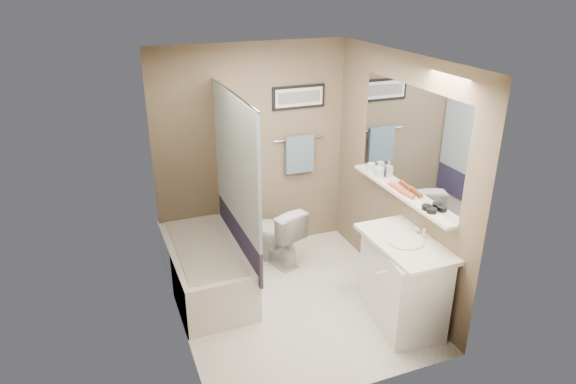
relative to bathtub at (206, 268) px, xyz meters
name	(u,v)px	position (x,y,z in m)	size (l,w,h in m)	color
ground	(293,303)	(0.75, -0.57, -0.25)	(2.50, 2.50, 0.00)	silver
ceiling	(295,61)	(0.75, -0.57, 2.13)	(2.20, 2.50, 0.04)	white
wall_back	(253,152)	(0.75, 0.66, 0.95)	(2.20, 0.04, 2.40)	brown
wall_front	(359,257)	(0.75, -1.80, 0.95)	(2.20, 0.04, 2.40)	brown
wall_left	(175,211)	(-0.33, -0.57, 0.95)	(0.04, 2.50, 2.40)	brown
wall_right	(396,177)	(1.83, -0.57, 0.95)	(0.04, 2.50, 2.40)	brown
tile_surround	(166,210)	(-0.34, -0.07, 0.75)	(0.02, 1.55, 2.00)	tan
curtain_rod	(233,93)	(0.35, -0.07, 1.80)	(0.02, 0.02, 1.55)	silver
curtain_upper	(236,160)	(0.35, -0.07, 1.15)	(0.03, 1.45, 1.28)	white
curtain_lower	(239,236)	(0.35, -0.07, 0.33)	(0.03, 1.45, 0.36)	#2B284C
mirror	(409,140)	(1.84, -0.72, 1.37)	(0.02, 1.60, 1.00)	silver
shelf	(399,193)	(1.79, -0.72, 0.85)	(0.12, 1.60, 0.03)	silver
towel_bar	(299,139)	(1.30, 0.65, 1.05)	(0.02, 0.02, 0.60)	silver
towel	(300,154)	(1.30, 0.63, 0.87)	(0.34, 0.05, 0.44)	#84AAC0
art_frame	(299,97)	(1.30, 0.67, 1.53)	(0.62, 0.03, 0.26)	black
art_mat	(299,97)	(1.30, 0.65, 1.53)	(0.56, 0.00, 0.20)	white
art_image	(299,97)	(1.30, 0.65, 1.53)	(0.50, 0.00, 0.13)	#595959
door	(423,267)	(1.30, -1.81, 0.75)	(0.80, 0.02, 2.00)	silver
door_handle	(381,272)	(0.97, -1.76, 0.75)	(0.02, 0.02, 0.10)	silver
bathtub	(206,268)	(0.00, 0.00, 0.00)	(0.70, 1.50, 0.50)	white
tub_rim	(204,247)	(0.00, 0.00, 0.25)	(0.56, 1.36, 0.02)	beige
toilet	(276,234)	(0.87, 0.26, 0.10)	(0.39, 0.68, 0.69)	silver
vanity	(402,283)	(1.60, -1.17, 0.15)	(0.50, 0.90, 0.80)	white
countertop	(406,243)	(1.59, -1.17, 0.57)	(0.54, 0.96, 0.04)	silver
sink_basin	(405,241)	(1.58, -1.17, 0.60)	(0.34, 0.34, 0.01)	silver
faucet_spout	(424,233)	(1.78, -1.17, 0.64)	(0.02, 0.02, 0.10)	silver
faucet_knob	(418,230)	(1.78, -1.07, 0.62)	(0.05, 0.05, 0.05)	silver
candle_bowl_near	(432,210)	(1.79, -1.22, 0.89)	(0.09, 0.09, 0.04)	black
candle_bowl_far	(427,207)	(1.79, -1.15, 0.89)	(0.09, 0.09, 0.04)	black
hair_brush_front	(406,193)	(1.79, -0.82, 0.89)	(0.04, 0.04, 0.22)	#BF431A
hair_brush_back	(396,187)	(1.79, -0.66, 0.89)	(0.04, 0.04, 0.22)	#CC461C
pink_comb	(391,186)	(1.79, -0.57, 0.87)	(0.03, 0.16, 0.01)	pink
glass_jar	(371,168)	(1.79, -0.16, 0.92)	(0.08, 0.08, 0.10)	silver
soap_bottle	(379,170)	(1.79, -0.32, 0.95)	(0.07, 0.08, 0.16)	#999999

